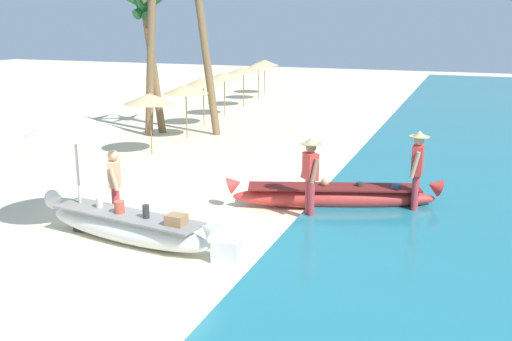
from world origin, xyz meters
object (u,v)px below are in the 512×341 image
(person_tourist_customer, at_px, (115,183))
(palm_tree_leaning_seaward, at_px, (146,18))
(patio_umbrella_large, at_px, (74,125))
(palm_tree_mid_cluster, at_px, (152,1))
(cooler_box, at_px, (227,251))
(boat_white_foreground, at_px, (128,227))
(boat_red_midground, at_px, (334,196))
(person_vendor_assistant, at_px, (417,166))
(palm_tree_tall_inland, at_px, (199,2))
(person_vendor_hatted, at_px, (310,172))

(person_tourist_customer, height_order, palm_tree_leaning_seaward, palm_tree_leaning_seaward)
(patio_umbrella_large, distance_m, palm_tree_mid_cluster, 10.04)
(person_tourist_customer, distance_m, cooler_box, 3.09)
(boat_white_foreground, distance_m, boat_red_midground, 4.66)
(person_tourist_customer, bearing_deg, palm_tree_leaning_seaward, 116.60)
(boat_white_foreground, xyz_separation_m, palm_tree_leaning_seaward, (-5.39, 10.01, 3.85))
(person_tourist_customer, relative_size, person_vendor_assistant, 0.87)
(patio_umbrella_large, xyz_separation_m, palm_tree_tall_inland, (-2.14, 10.04, 2.54))
(cooler_box, bearing_deg, palm_tree_mid_cluster, 125.07)
(boat_red_midground, xyz_separation_m, person_tourist_customer, (-3.91, -2.69, 0.62))
(person_vendor_hatted, relative_size, cooler_box, 3.60)
(boat_white_foreground, bearing_deg, patio_umbrella_large, 168.12)
(boat_white_foreground, bearing_deg, palm_tree_mid_cluster, 116.95)
(palm_tree_mid_cluster, bearing_deg, cooler_box, -54.19)
(person_vendor_assistant, relative_size, palm_tree_tall_inland, 0.31)
(palm_tree_tall_inland, bearing_deg, person_tourist_customer, -74.41)
(person_vendor_hatted, height_order, person_vendor_assistant, person_vendor_assistant)
(cooler_box, bearing_deg, palm_tree_tall_inland, 117.07)
(person_vendor_assistant, xyz_separation_m, palm_tree_mid_cluster, (-9.66, 5.66, 3.66))
(palm_tree_tall_inland, height_order, palm_tree_leaning_seaward, palm_tree_tall_inland)
(person_vendor_assistant, height_order, palm_tree_mid_cluster, palm_tree_mid_cluster)
(boat_red_midground, distance_m, palm_tree_tall_inland, 10.51)
(person_vendor_assistant, relative_size, palm_tree_leaning_seaward, 0.35)
(person_vendor_assistant, bearing_deg, palm_tree_mid_cluster, 149.66)
(person_tourist_customer, bearing_deg, boat_white_foreground, -44.57)
(person_vendor_assistant, distance_m, palm_tree_tall_inland, 11.25)
(palm_tree_mid_cluster, bearing_deg, patio_umbrella_large, -69.01)
(boat_white_foreground, bearing_deg, palm_tree_leaning_seaward, 118.29)
(palm_tree_tall_inland, relative_size, cooler_box, 12.25)
(person_vendor_hatted, relative_size, patio_umbrella_large, 0.74)
(person_vendor_hatted, bearing_deg, palm_tree_mid_cluster, 138.20)
(boat_red_midground, distance_m, person_vendor_hatted, 1.20)
(boat_white_foreground, height_order, cooler_box, boat_white_foreground)
(person_tourist_customer, height_order, person_vendor_assistant, person_vendor_assistant)
(palm_tree_leaning_seaward, bearing_deg, person_vendor_hatted, -42.20)
(patio_umbrella_large, bearing_deg, cooler_box, -7.80)
(palm_tree_tall_inland, xyz_separation_m, palm_tree_leaning_seaward, (-1.98, -0.30, -0.54))
(person_vendor_hatted, relative_size, person_vendor_assistant, 0.96)
(person_vendor_hatted, xyz_separation_m, palm_tree_tall_inland, (-6.27, 7.78, 3.68))
(boat_white_foreground, relative_size, person_vendor_assistant, 2.23)
(palm_tree_tall_inland, relative_size, palm_tree_mid_cluster, 1.01)
(boat_white_foreground, height_order, boat_red_midground, boat_white_foreground)
(palm_tree_tall_inland, bearing_deg, patio_umbrella_large, -77.95)
(person_vendor_hatted, distance_m, palm_tree_mid_cluster, 10.85)
(person_vendor_hatted, bearing_deg, palm_tree_tall_inland, 128.87)
(person_tourist_customer, height_order, palm_tree_tall_inland, palm_tree_tall_inland)
(boat_white_foreground, height_order, person_vendor_assistant, person_vendor_assistant)
(person_vendor_hatted, distance_m, palm_tree_tall_inland, 10.65)
(person_vendor_assistant, xyz_separation_m, patio_umbrella_large, (-6.19, -3.41, 1.09))
(person_vendor_assistant, bearing_deg, person_tourist_customer, -152.46)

